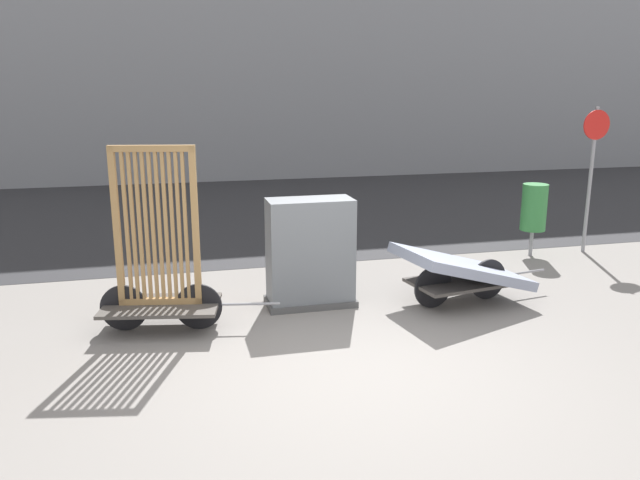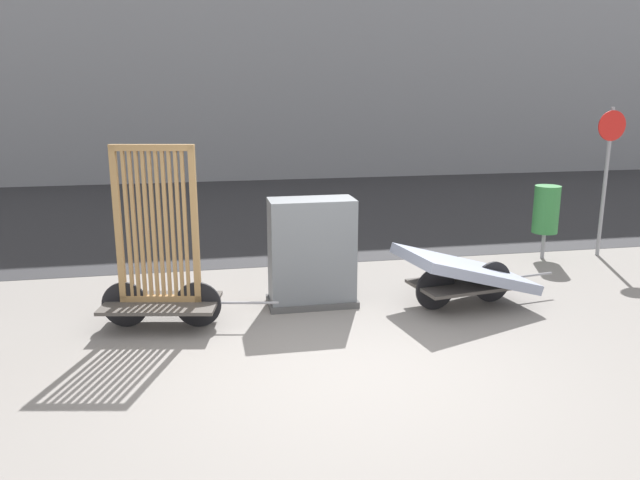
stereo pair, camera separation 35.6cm
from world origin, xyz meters
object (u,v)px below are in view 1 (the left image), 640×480
Objects in this scene: utility_cabinet at (310,256)px; sign_post at (592,162)px; trash_bin at (534,208)px; bike_cart_with_bedframe at (159,268)px; bike_cart_with_mattress at (462,270)px.

sign_post is at bearing 15.87° from utility_cabinet.
utility_cabinet reaches higher than trash_bin.
bike_cart_with_bedframe is 6.17m from trash_bin.
bike_cart_with_bedframe is 1.77× the size of trash_bin.
sign_post is (5.05, 1.44, 0.87)m from utility_cabinet.
trash_bin is (5.88, 1.86, 0.07)m from bike_cart_with_bedframe.
utility_cabinet is 4.31m from trash_bin.
trash_bin is (4.06, 1.44, 0.16)m from utility_cabinet.
trash_bin is at bearing 31.29° from bike_cart_with_mattress.
bike_cart_with_bedframe reaches higher than trash_bin.
utility_cabinet is at bearing 23.78° from bike_cart_with_bedframe.
utility_cabinet is 5.32m from sign_post.
sign_post is (6.88, 1.85, 0.78)m from bike_cart_with_bedframe.
sign_post is (3.17, 1.85, 1.07)m from bike_cart_with_mattress.
trash_bin is at bearing 28.55° from bike_cart_with_bedframe.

